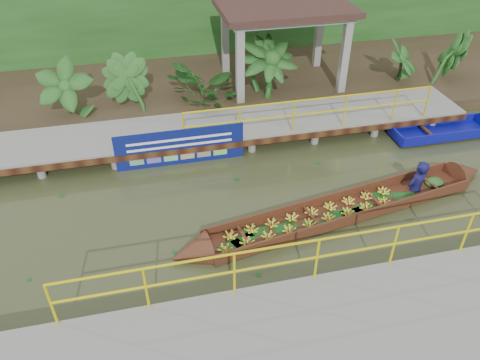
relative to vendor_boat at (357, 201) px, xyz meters
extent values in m
plane|color=#33371B|center=(-2.88, 0.60, -0.27)|extent=(80.00, 80.00, 0.00)
cube|color=#2E2317|center=(-2.88, 8.10, -0.04)|extent=(30.00, 8.00, 0.45)
cube|color=gray|center=(-2.88, 4.10, 0.23)|extent=(16.00, 2.00, 0.15)
cube|color=black|center=(-2.88, 3.10, 0.15)|extent=(16.00, 0.12, 0.18)
cylinder|color=#D7C60B|center=(-0.13, 3.15, 1.31)|extent=(7.50, 0.05, 0.05)
cylinder|color=#D7C60B|center=(-0.13, 3.15, 0.86)|extent=(7.50, 0.05, 0.05)
cylinder|color=#D7C60B|center=(-0.13, 3.15, 0.81)|extent=(0.05, 0.05, 1.00)
cylinder|color=gray|center=(-8.88, 3.30, -0.05)|extent=(0.24, 0.24, 0.55)
cylinder|color=gray|center=(-8.88, 4.90, -0.05)|extent=(0.24, 0.24, 0.55)
cylinder|color=gray|center=(-6.88, 3.30, -0.05)|extent=(0.24, 0.24, 0.55)
cylinder|color=gray|center=(-6.88, 4.90, -0.05)|extent=(0.24, 0.24, 0.55)
cylinder|color=gray|center=(-4.88, 3.30, -0.05)|extent=(0.24, 0.24, 0.55)
cylinder|color=gray|center=(-4.88, 4.90, -0.05)|extent=(0.24, 0.24, 0.55)
cylinder|color=gray|center=(-2.88, 3.30, -0.05)|extent=(0.24, 0.24, 0.55)
cylinder|color=gray|center=(-2.88, 4.90, -0.05)|extent=(0.24, 0.24, 0.55)
cylinder|color=gray|center=(-0.88, 3.30, -0.05)|extent=(0.24, 0.24, 0.55)
cylinder|color=gray|center=(-0.88, 4.90, -0.05)|extent=(0.24, 0.24, 0.55)
cylinder|color=gray|center=(1.12, 3.30, -0.05)|extent=(0.24, 0.24, 0.55)
cylinder|color=gray|center=(1.12, 4.90, -0.05)|extent=(0.24, 0.24, 0.55)
cylinder|color=gray|center=(3.12, 3.30, -0.05)|extent=(0.24, 0.24, 0.55)
cylinder|color=gray|center=(3.12, 4.90, -0.05)|extent=(0.24, 0.24, 0.55)
cylinder|color=gray|center=(-2.88, 3.30, -0.05)|extent=(0.24, 0.24, 0.55)
cube|color=gray|center=(-1.88, -3.60, 0.03)|extent=(18.00, 2.40, 0.70)
cylinder|color=#D7C60B|center=(-1.88, -2.45, 1.38)|extent=(10.00, 0.05, 0.05)
cylinder|color=#D7C60B|center=(-1.88, -2.45, 0.93)|extent=(10.00, 0.05, 0.05)
cylinder|color=#D7C60B|center=(-1.88, -2.45, 0.88)|extent=(0.05, 0.05, 1.00)
cube|color=gray|center=(-1.68, 5.70, 1.33)|extent=(0.25, 0.25, 2.80)
cube|color=gray|center=(1.92, 5.70, 1.33)|extent=(0.25, 0.25, 2.80)
cube|color=gray|center=(-1.68, 8.10, 1.33)|extent=(0.25, 0.25, 2.80)
cube|color=gray|center=(1.92, 8.10, 1.33)|extent=(0.25, 0.25, 2.80)
cube|color=gray|center=(0.12, 6.90, 2.63)|extent=(4.00, 2.60, 0.12)
cube|color=#37201B|center=(0.12, 6.90, 2.83)|extent=(4.40, 3.00, 0.20)
cube|color=#1A4415|center=(-2.88, 10.60, 1.73)|extent=(30.00, 0.80, 4.00)
cube|color=#3C1910|center=(-0.38, -0.07, -0.22)|extent=(7.24, 2.12, 0.05)
cube|color=#3C1910|center=(-0.46, 0.38, -0.09)|extent=(7.09, 1.29, 0.31)
cube|color=#3C1910|center=(-0.30, -0.51, -0.09)|extent=(7.09, 1.29, 0.31)
cone|color=#3C1910|center=(-4.32, -0.76, -0.14)|extent=(1.03, 1.00, 0.86)
cone|color=#3C1910|center=(3.56, 0.62, -0.14)|extent=(1.03, 1.00, 0.86)
ellipsoid|color=#1A4415|center=(2.45, 0.43, -0.13)|extent=(0.56, 0.48, 0.23)
imported|color=#10103C|center=(1.83, 0.32, 0.69)|extent=(0.74, 0.60, 1.76)
cube|color=#0C0E85|center=(4.12, 2.80, -0.17)|extent=(3.12, 0.96, 0.10)
cube|color=#0C0E85|center=(4.13, 3.26, -0.04)|extent=(3.11, 0.09, 0.31)
cube|color=#0C0E85|center=(4.12, 2.33, -0.04)|extent=(3.11, 0.09, 0.31)
cube|color=#0C0E85|center=(2.57, 2.81, -0.04)|extent=(0.07, 0.93, 0.31)
cube|color=black|center=(3.60, 2.80, 0.00)|extent=(0.11, 0.93, 0.05)
cube|color=navy|center=(-4.02, 3.08, 0.28)|extent=(3.64, 0.03, 1.14)
cube|color=white|center=(-4.02, 3.06, 0.55)|extent=(2.96, 0.01, 0.07)
cube|color=white|center=(-4.02, 3.06, 0.35)|extent=(2.96, 0.01, 0.07)
imported|color=#1A4415|center=(-7.20, 5.90, 1.00)|extent=(1.31, 1.31, 1.64)
imported|color=#1A4415|center=(-5.20, 5.90, 1.00)|extent=(1.31, 1.31, 1.64)
imported|color=#1A4415|center=(-2.70, 5.90, 1.00)|extent=(1.31, 1.31, 1.64)
imported|color=#1A4415|center=(-0.70, 5.90, 1.00)|extent=(1.31, 1.31, 1.64)
imported|color=#1A4415|center=(4.30, 5.90, 1.00)|extent=(1.31, 1.31, 1.64)
imported|color=#1A4415|center=(5.80, 5.90, 1.00)|extent=(1.31, 1.31, 1.64)
camera|label=1|loc=(-4.91, -8.24, 7.29)|focal=35.00mm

